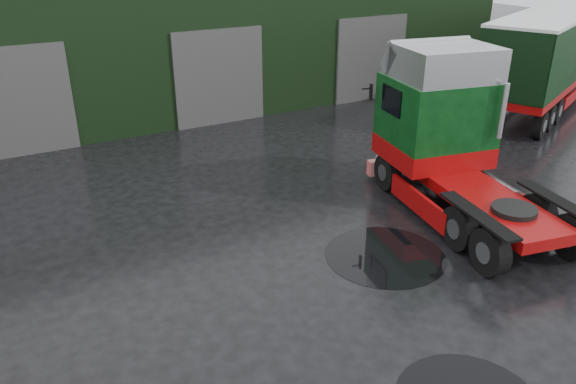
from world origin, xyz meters
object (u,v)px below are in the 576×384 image
object	(u,v)px
lorry_right	(552,58)
wash_bucket	(485,155)
hero_tractor	(477,143)
warehouse	(170,30)

from	to	relation	value
lorry_right	wash_bucket	world-z (taller)	lorry_right
hero_tractor	lorry_right	bearing A→B (deg)	40.89
hero_tractor	wash_bucket	xyz separation A→B (m)	(4.11, 3.11, -2.19)
hero_tractor	warehouse	bearing A→B (deg)	109.30
warehouse	lorry_right	size ratio (longest dim) A/B	1.93
warehouse	lorry_right	xyz separation A→B (m)	(14.83, -11.00, -0.95)
hero_tractor	lorry_right	size ratio (longest dim) A/B	0.45
warehouse	hero_tractor	world-z (taller)	warehouse
warehouse	hero_tractor	xyz separation A→B (m)	(2.50, -17.98, -0.82)
wash_bucket	hero_tractor	bearing A→B (deg)	-142.88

